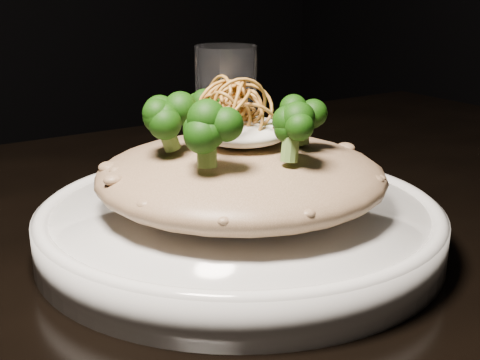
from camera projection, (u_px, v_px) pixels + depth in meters
name	position (u px, v px, depth m)	size (l,w,h in m)	color
table	(301.00, 293.00, 0.63)	(1.10, 0.80, 0.75)	black
plate	(240.00, 227.00, 0.52)	(0.31, 0.31, 0.03)	silver
risotto	(241.00, 176.00, 0.51)	(0.22, 0.22, 0.05)	brown
broccoli	(238.00, 111.00, 0.49)	(0.15, 0.15, 0.06)	black
cheese	(243.00, 131.00, 0.51)	(0.07, 0.07, 0.02)	white
shallots	(234.00, 93.00, 0.49)	(0.07, 0.07, 0.04)	brown
drinking_glass	(226.00, 101.00, 0.78)	(0.07, 0.07, 0.13)	white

